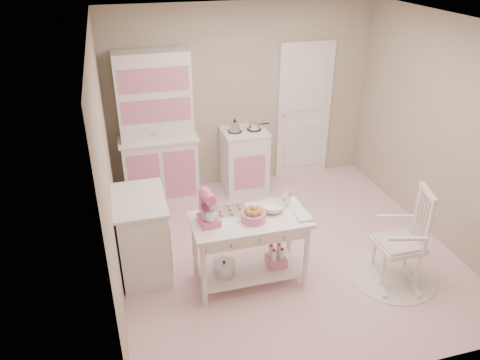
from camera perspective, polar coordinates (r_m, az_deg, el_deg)
The scene contains 14 objects.
room_shell at distance 4.90m, azimuth 6.35°, elevation 7.31°, with size 3.84×3.84×2.62m.
door at distance 7.08m, azimuth 7.82°, elevation 8.30°, with size 0.82×0.05×2.04m, color white.
hutch at distance 6.36m, azimuth -10.07°, elevation 6.07°, with size 1.06×0.50×2.08m, color white.
stove at distance 6.75m, azimuth 0.54°, elevation 2.43°, with size 0.62×0.57×0.92m, color white.
base_cabinet at distance 5.20m, azimuth -11.78°, elevation -6.61°, with size 0.54×0.84×0.92m, color white.
lace_rug at distance 5.51m, azimuth 18.03°, elevation -11.18°, with size 0.92×0.92×0.01m, color white.
rocking_chair at distance 5.20m, azimuth 18.90°, elevation -6.47°, with size 0.48×0.72×1.10m, color white.
work_table at distance 4.97m, azimuth 1.19°, elevation -8.57°, with size 1.20×0.60×0.80m, color white.
stand_mixer at distance 4.58m, azimuth -3.86°, elevation -3.49°, with size 0.20×0.28×0.34m, color pink.
cookie_tray at distance 4.85m, azimuth -1.07°, elevation -3.75°, with size 0.34×0.24×0.02m, color silver.
bread_basket at distance 4.68m, azimuth 1.65°, elevation -4.49°, with size 0.25×0.25×0.09m, color pink.
mixing_bowl at distance 4.86m, azimuth 3.91°, elevation -3.32°, with size 0.27×0.27×0.08m, color white.
metal_pitcher at distance 4.96m, azimuth 5.60°, elevation -2.14°, with size 0.10×0.10×0.17m, color silver.
recipe_book at distance 4.78m, azimuth 6.85°, elevation -4.51°, with size 0.15×0.20×0.02m, color white.
Camera 1 is at (-1.74, -4.25, 3.34)m, focal length 35.00 mm.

